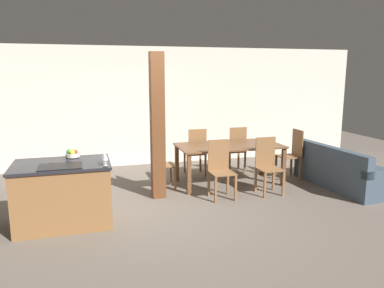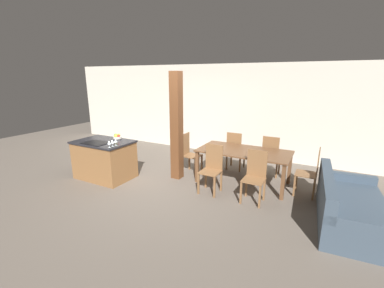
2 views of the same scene
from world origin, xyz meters
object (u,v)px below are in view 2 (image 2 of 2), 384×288
wine_glass_middle (112,142)px  dining_chair_far_right (271,155)px  fruit_bowl (117,137)px  wine_glass_far (116,141)px  dining_table (244,154)px  dining_chair_foot_end (311,172)px  dining_chair_far_left (235,150)px  dining_chair_near_left (212,168)px  dining_chair_near_right (255,176)px  wine_glass_near (109,143)px  kitchen_island (105,159)px  couch (349,208)px  dining_chair_head_end (189,153)px  timber_post (177,127)px

wine_glass_middle → dining_chair_far_right: 3.65m
fruit_bowl → wine_glass_middle: size_ratio=1.33×
wine_glass_far → dining_chair_far_right: wine_glass_far is taller
dining_table → dining_chair_foot_end: size_ratio=2.01×
dining_chair_far_right → dining_chair_far_left: bearing=0.0°
dining_chair_near_left → dining_chair_near_right: 0.89m
wine_glass_near → dining_table: wine_glass_near is taller
dining_chair_foot_end → kitchen_island: bearing=-74.3°
wine_glass_near → dining_chair_far_right: wine_glass_near is taller
wine_glass_middle → dining_chair_far_right: (2.85, 2.23, -0.50)m
dining_chair_near_left → dining_chair_foot_end: 1.96m
wine_glass_far → couch: size_ratio=0.08×
dining_chair_near_left → kitchen_island: bearing=-169.0°
dining_table → wine_glass_middle: bearing=-148.1°
dining_chair_near_left → dining_chair_head_end: 1.18m
dining_chair_head_end → dining_table: bearing=-90.0°
wine_glass_near → timber_post: timber_post is taller
fruit_bowl → wine_glass_near: 0.81m
dining_chair_head_end → wine_glass_near: bearing=147.0°
wine_glass_near → couch: 4.56m
wine_glass_middle → couch: 4.54m
wine_glass_far → dining_table: (2.41, 1.41, -0.34)m
wine_glass_near → wine_glass_middle: bearing=90.0°
fruit_bowl → dining_chair_near_left: size_ratio=0.20×
couch → dining_table: bearing=64.6°
dining_table → timber_post: timber_post is taller
fruit_bowl → dining_chair_far_left: 2.94m
fruit_bowl → couch: (4.86, 0.11, -0.69)m
wine_glass_far → dining_chair_far_right: 3.60m
wine_glass_far → dining_chair_near_right: wine_glass_far is taller
dining_chair_near_right → dining_chair_head_end: same height
dining_chair_far_left → dining_chair_far_right: (0.89, 0.00, 0.00)m
fruit_bowl → dining_chair_foot_end: size_ratio=0.20×
fruit_bowl → dining_chair_far_right: fruit_bowl is taller
dining_chair_far_left → dining_chair_far_right: same height
dining_table → dining_chair_near_left: dining_chair_near_left is taller
wine_glass_far → dining_chair_head_end: 1.81m
fruit_bowl → timber_post: 1.48m
kitchen_island → fruit_bowl: size_ratio=6.55×
fruit_bowl → dining_table: bearing=17.8°
wine_glass_near → dining_chair_near_right: size_ratio=0.15×
couch → kitchen_island: bearing=91.1°
dining_chair_far_right → couch: bearing=135.8°
wine_glass_middle → dining_table: size_ratio=0.08×
fruit_bowl → wine_glass_far: (0.44, -0.49, 0.06)m
fruit_bowl → wine_glass_near: bearing=-57.3°
dining_chair_far_right → dining_chair_head_end: bearing=21.8°
fruit_bowl → couch: fruit_bowl is taller
wine_glass_near → dining_chair_far_right: 3.71m
fruit_bowl → wine_glass_middle: wine_glass_middle is taller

